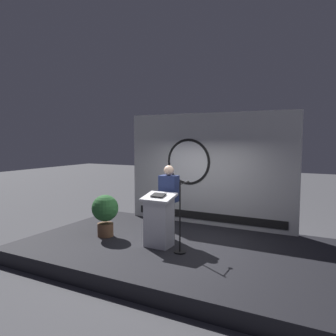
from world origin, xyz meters
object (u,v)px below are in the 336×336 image
object	(u,v)px
microphone_stand	(181,228)
potted_plant	(105,211)
podium	(159,221)
speaker_person	(169,202)

from	to	relation	value
microphone_stand	potted_plant	bearing A→B (deg)	175.95
podium	potted_plant	bearing A→B (deg)	178.34
speaker_person	microphone_stand	xyz separation A→B (m)	(0.57, -0.58, -0.36)
speaker_person	potted_plant	size ratio (longest dim) A/B	1.73
podium	speaker_person	xyz separation A→B (m)	(-0.02, 0.48, 0.30)
speaker_person	microphone_stand	world-z (taller)	speaker_person
speaker_person	podium	bearing A→B (deg)	-87.49
podium	microphone_stand	bearing A→B (deg)	-10.15
speaker_person	potted_plant	distance (m)	1.50
microphone_stand	potted_plant	xyz separation A→B (m)	(-1.98, 0.14, 0.09)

